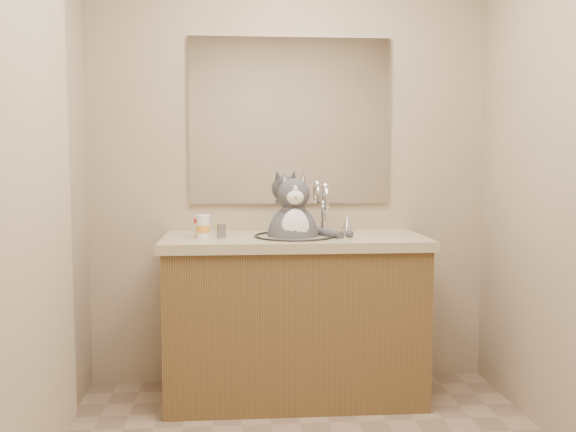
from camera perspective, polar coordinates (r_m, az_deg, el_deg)
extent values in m
cube|color=tan|center=(3.55, 0.16, 4.39)|extent=(2.20, 0.01, 2.40)
cube|color=tan|center=(1.07, 11.07, 2.38)|extent=(2.20, 0.01, 2.40)
cube|color=tan|center=(2.43, -24.20, 3.55)|extent=(0.01, 2.50, 2.40)
cube|color=brown|center=(3.37, 0.56, -9.40)|extent=(1.30, 0.55, 0.80)
cube|color=#C1B28A|center=(3.29, 0.57, -2.23)|extent=(1.34, 0.59, 0.05)
torus|color=black|center=(3.27, 0.60, -1.80)|extent=(0.42, 0.42, 0.02)
ellipsoid|color=white|center=(3.28, 0.60, -3.14)|extent=(0.40, 0.40, 0.15)
cylinder|color=silver|center=(3.45, 3.17, 0.19)|extent=(0.03, 0.03, 0.18)
torus|color=silver|center=(3.37, 3.32, 1.61)|extent=(0.03, 0.16, 0.16)
cone|color=silver|center=(3.47, 5.29, -0.62)|extent=(0.06, 0.06, 0.08)
cube|color=white|center=(3.54, 0.19, 8.43)|extent=(1.10, 0.02, 0.90)
cube|color=beige|center=(2.52, -22.09, -0.90)|extent=(0.01, 1.20, 1.90)
ellipsoid|color=#444449|center=(3.30, 0.44, -2.13)|extent=(0.27, 0.30, 0.36)
ellipsoid|color=white|center=(3.20, 0.63, -1.37)|extent=(0.15, 0.08, 0.23)
ellipsoid|color=#444449|center=(3.24, 0.52, 1.98)|extent=(0.17, 0.15, 0.16)
ellipsoid|color=white|center=(3.18, 0.65, 1.67)|extent=(0.09, 0.04, 0.07)
sphere|color=#D88C8C|center=(3.15, 0.71, 1.76)|extent=(0.02, 0.02, 0.02)
cone|color=#444449|center=(3.25, -0.31, 3.29)|extent=(0.07, 0.06, 0.08)
cone|color=#444449|center=(3.26, 1.31, 3.29)|extent=(0.07, 0.06, 0.08)
cylinder|color=#444449|center=(3.29, 3.55, -1.52)|extent=(0.14, 0.23, 0.04)
cylinder|color=white|center=(3.30, -7.90, -1.21)|extent=(0.06, 0.06, 0.07)
cylinder|color=red|center=(3.29, -7.91, -0.42)|extent=(0.07, 0.07, 0.02)
cylinder|color=white|center=(3.23, -7.55, -1.14)|extent=(0.08, 0.08, 0.09)
cylinder|color=gold|center=(3.23, -7.55, -1.14)|extent=(0.09, 0.09, 0.04)
cylinder|color=white|center=(3.23, -7.56, -0.11)|extent=(0.09, 0.09, 0.02)
cylinder|color=slate|center=(3.23, -5.95, -1.33)|extent=(0.05, 0.05, 0.07)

